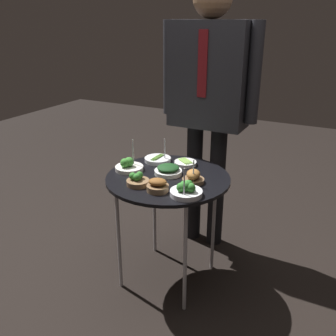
{
  "coord_description": "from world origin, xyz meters",
  "views": [
    {
      "loc": [
        0.87,
        -1.67,
        1.48
      ],
      "look_at": [
        0.0,
        0.0,
        0.72
      ],
      "focal_mm": 40.0,
      "sensor_mm": 36.0,
      "label": 1
    }
  ],
  "objects_px": {
    "bowl_roast_front_center": "(158,186)",
    "waiter_figure": "(209,88)",
    "bowl_roast_far_rim": "(193,177)",
    "bowl_broccoli_back_left": "(138,180)",
    "serving_cart": "(168,184)",
    "bowl_asparagus_front_left": "(185,163)",
    "bowl_broccoli_mid_left": "(129,166)",
    "bowl_spinach_mid_right": "(168,170)",
    "bowl_broccoli_back_right": "(186,190)",
    "bowl_asparagus_near_rim": "(158,159)"
  },
  "relations": [
    {
      "from": "bowl_broccoli_back_right",
      "to": "bowl_roast_far_rim",
      "type": "bearing_deg",
      "value": 101.38
    },
    {
      "from": "bowl_broccoli_back_left",
      "to": "waiter_figure",
      "type": "bearing_deg",
      "value": 79.9
    },
    {
      "from": "bowl_roast_front_center",
      "to": "waiter_figure",
      "type": "xyz_separation_m",
      "value": [
        -0.01,
        0.68,
        0.38
      ]
    },
    {
      "from": "serving_cart",
      "to": "bowl_roast_far_rim",
      "type": "relative_size",
      "value": 4.87
    },
    {
      "from": "bowl_broccoli_back_right",
      "to": "bowl_broccoli_back_left",
      "type": "bearing_deg",
      "value": -179.69
    },
    {
      "from": "bowl_broccoli_back_left",
      "to": "bowl_roast_far_rim",
      "type": "xyz_separation_m",
      "value": [
        0.25,
        0.16,
        0.01
      ]
    },
    {
      "from": "bowl_broccoli_mid_left",
      "to": "bowl_spinach_mid_right",
      "type": "bearing_deg",
      "value": 12.64
    },
    {
      "from": "bowl_spinach_mid_right",
      "to": "bowl_broccoli_mid_left",
      "type": "bearing_deg",
      "value": -167.36
    },
    {
      "from": "bowl_broccoli_mid_left",
      "to": "bowl_broccoli_back_right",
      "type": "xyz_separation_m",
      "value": [
        0.43,
        -0.15,
        0.0
      ]
    },
    {
      "from": "bowl_broccoli_back_right",
      "to": "waiter_figure",
      "type": "distance_m",
      "value": 0.78
    },
    {
      "from": "bowl_asparagus_front_left",
      "to": "bowl_broccoli_mid_left",
      "type": "bearing_deg",
      "value": -138.84
    },
    {
      "from": "bowl_broccoli_back_left",
      "to": "bowl_broccoli_back_right",
      "type": "relative_size",
      "value": 0.75
    },
    {
      "from": "bowl_roast_far_rim",
      "to": "bowl_asparagus_near_rim",
      "type": "bearing_deg",
      "value": 149.29
    },
    {
      "from": "bowl_asparagus_front_left",
      "to": "bowl_roast_far_rim",
      "type": "bearing_deg",
      "value": -55.75
    },
    {
      "from": "bowl_spinach_mid_right",
      "to": "bowl_asparagus_near_rim",
      "type": "relative_size",
      "value": 0.97
    },
    {
      "from": "bowl_broccoli_back_right",
      "to": "serving_cart",
      "type": "bearing_deg",
      "value": 137.92
    },
    {
      "from": "bowl_roast_front_center",
      "to": "bowl_spinach_mid_right",
      "type": "bearing_deg",
      "value": 103.73
    },
    {
      "from": "bowl_spinach_mid_right",
      "to": "bowl_asparagus_front_left",
      "type": "distance_m",
      "value": 0.17
    },
    {
      "from": "serving_cart",
      "to": "bowl_broccoli_back_left",
      "type": "relative_size",
      "value": 5.68
    },
    {
      "from": "bowl_spinach_mid_right",
      "to": "bowl_asparagus_front_left",
      "type": "bearing_deg",
      "value": 81.31
    },
    {
      "from": "bowl_broccoli_mid_left",
      "to": "bowl_asparagus_near_rim",
      "type": "bearing_deg",
      "value": 68.0
    },
    {
      "from": "bowl_spinach_mid_right",
      "to": "bowl_roast_front_center",
      "type": "distance_m",
      "value": 0.22
    },
    {
      "from": "bowl_broccoli_back_left",
      "to": "waiter_figure",
      "type": "xyz_separation_m",
      "value": [
        0.12,
        0.66,
        0.38
      ]
    },
    {
      "from": "serving_cart",
      "to": "bowl_broccoli_mid_left",
      "type": "relative_size",
      "value": 4.05
    },
    {
      "from": "bowl_asparagus_near_rim",
      "to": "bowl_asparagus_front_left",
      "type": "height_order",
      "value": "bowl_asparagus_near_rim"
    },
    {
      "from": "bowl_asparagus_near_rim",
      "to": "bowl_broccoli_back_right",
      "type": "height_order",
      "value": "bowl_broccoli_back_right"
    },
    {
      "from": "bowl_broccoli_mid_left",
      "to": "bowl_roast_front_center",
      "type": "relative_size",
      "value": 1.5
    },
    {
      "from": "bowl_asparagus_front_left",
      "to": "waiter_figure",
      "type": "height_order",
      "value": "waiter_figure"
    },
    {
      "from": "bowl_asparagus_front_left",
      "to": "waiter_figure",
      "type": "relative_size",
      "value": 0.08
    },
    {
      "from": "bowl_spinach_mid_right",
      "to": "bowl_broccoli_back_left",
      "type": "bearing_deg",
      "value": -110.79
    },
    {
      "from": "bowl_roast_far_rim",
      "to": "bowl_broccoli_back_left",
      "type": "bearing_deg",
      "value": -147.02
    },
    {
      "from": "bowl_roast_far_rim",
      "to": "bowl_broccoli_back_right",
      "type": "height_order",
      "value": "bowl_broccoli_back_right"
    },
    {
      "from": "bowl_asparagus_near_rim",
      "to": "waiter_figure",
      "type": "height_order",
      "value": "waiter_figure"
    },
    {
      "from": "bowl_spinach_mid_right",
      "to": "bowl_roast_far_rim",
      "type": "height_order",
      "value": "bowl_roast_far_rim"
    },
    {
      "from": "bowl_broccoli_mid_left",
      "to": "bowl_asparagus_near_rim",
      "type": "xyz_separation_m",
      "value": [
        0.08,
        0.2,
        -0.01
      ]
    },
    {
      "from": "bowl_spinach_mid_right",
      "to": "bowl_broccoli_back_left",
      "type": "xyz_separation_m",
      "value": [
        -0.08,
        -0.2,
        0.0
      ]
    },
    {
      "from": "bowl_asparagus_front_left",
      "to": "waiter_figure",
      "type": "distance_m",
      "value": 0.49
    },
    {
      "from": "bowl_broccoli_back_left",
      "to": "waiter_figure",
      "type": "relative_size",
      "value": 0.07
    },
    {
      "from": "bowl_roast_far_rim",
      "to": "bowl_asparagus_near_rim",
      "type": "height_order",
      "value": "bowl_asparagus_near_rim"
    },
    {
      "from": "bowl_broccoli_mid_left",
      "to": "waiter_figure",
      "type": "relative_size",
      "value": 0.1
    },
    {
      "from": "bowl_spinach_mid_right",
      "to": "bowl_roast_front_center",
      "type": "xyz_separation_m",
      "value": [
        0.05,
        -0.22,
        0.0
      ]
    },
    {
      "from": "waiter_figure",
      "to": "bowl_roast_front_center",
      "type": "bearing_deg",
      "value": -89.1
    },
    {
      "from": "bowl_spinach_mid_right",
      "to": "waiter_figure",
      "type": "bearing_deg",
      "value": 84.78
    },
    {
      "from": "bowl_roast_front_center",
      "to": "bowl_asparagus_near_rim",
      "type": "relative_size",
      "value": 0.71
    },
    {
      "from": "bowl_asparagus_front_left",
      "to": "bowl_broccoli_back_right",
      "type": "height_order",
      "value": "bowl_broccoli_back_right"
    },
    {
      "from": "serving_cart",
      "to": "bowl_roast_front_center",
      "type": "xyz_separation_m",
      "value": [
        0.04,
        -0.19,
        0.07
      ]
    },
    {
      "from": "serving_cart",
      "to": "bowl_broccoli_mid_left",
      "type": "bearing_deg",
      "value": -174.97
    },
    {
      "from": "bowl_spinach_mid_right",
      "to": "bowl_broccoli_back_left",
      "type": "relative_size",
      "value": 1.28
    },
    {
      "from": "bowl_roast_front_center",
      "to": "bowl_asparagus_near_rim",
      "type": "height_order",
      "value": "bowl_asparagus_near_rim"
    },
    {
      "from": "bowl_broccoli_mid_left",
      "to": "bowl_roast_far_rim",
      "type": "distance_m",
      "value": 0.4
    }
  ]
}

